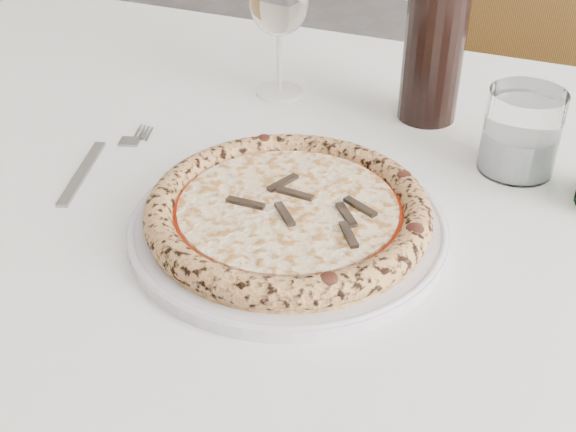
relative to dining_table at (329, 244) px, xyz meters
The scene contains 8 objects.
dining_table is the anchor object (origin of this frame).
chair_far 0.79m from the dining_table, 90.55° to the left, with size 0.50×0.50×0.93m.
plate 0.13m from the dining_table, 90.00° to the right, with size 0.32×0.32×0.02m.
pizza 0.15m from the dining_table, 90.00° to the right, with size 0.29×0.29×0.03m.
fork 0.29m from the dining_table, 161.61° to the right, with size 0.07×0.20×0.00m.
wine_glass 0.33m from the dining_table, 132.61° to the left, with size 0.08×0.08×0.17m.
tumbler 0.25m from the dining_table, 39.41° to the left, with size 0.09×0.09×0.10m.
wine_bottle 0.30m from the dining_table, 81.48° to the left, with size 0.08×0.08×0.31m.
Camera 1 is at (0.44, -0.54, 1.18)m, focal length 45.00 mm.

